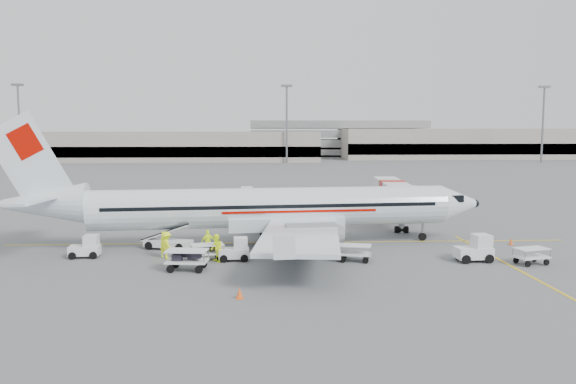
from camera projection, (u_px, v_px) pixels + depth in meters
name	position (u px, v px, depth m)	size (l,w,h in m)	color
ground	(289.00, 243.00, 44.11)	(360.00, 360.00, 0.00)	#56595B
stripe_lead	(289.00, 243.00, 44.11)	(44.00, 0.20, 0.01)	yellow
stripe_cross	(508.00, 264.00, 36.81)	(0.20, 20.00, 0.01)	yellow
terminal_west	(138.00, 147.00, 170.95)	(110.00, 22.00, 9.00)	gray
terminal_east	(474.00, 144.00, 190.86)	(90.00, 26.00, 10.00)	gray
parking_garage	(337.00, 138.00, 203.48)	(62.00, 24.00, 14.00)	slate
treeline	(267.00, 148.00, 217.66)	(300.00, 3.00, 6.00)	black
mast_west	(19.00, 124.00, 156.98)	(3.20, 1.20, 22.00)	slate
mast_center	(287.00, 125.00, 160.42)	(3.20, 1.20, 22.00)	slate
mast_east	(543.00, 125.00, 163.87)	(3.20, 1.20, 22.00)	slate
aircraft	(272.00, 181.00, 42.76)	(35.93, 28.16, 9.91)	white
jet_bridge	(392.00, 202.00, 53.83)	(2.90, 15.46, 4.06)	silver
belt_loader	(168.00, 233.00, 41.58)	(4.58, 1.72, 2.48)	silver
tug_fore	(474.00, 248.00, 37.59)	(2.36, 1.35, 1.82)	silver
tug_mid	(234.00, 249.00, 37.86)	(2.02, 1.16, 1.56)	silver
tug_aft	(84.00, 246.00, 38.76)	(2.03, 1.16, 1.57)	silver
cart_loaded_a	(207.00, 252.00, 37.92)	(2.16, 1.28, 1.13)	silver
cart_loaded_b	(187.00, 260.00, 35.08)	(2.55, 1.51, 1.33)	silver
cart_empty_a	(355.00, 253.00, 37.64)	(2.17, 1.28, 1.13)	silver
cart_empty_b	(531.00, 256.00, 36.75)	(2.12, 1.25, 1.11)	silver
cone_nose	(511.00, 241.00, 43.23)	(0.32, 0.32, 0.53)	#F65918
cone_port	(250.00, 216.00, 56.26)	(0.39, 0.39, 0.64)	#F65918
cone_stbd	(240.00, 293.00, 29.16)	(0.39, 0.39, 0.63)	#F65918
crew_a	(164.00, 244.00, 39.01)	(0.65, 0.42, 1.77)	#E4FF17
crew_b	(217.00, 248.00, 37.40)	(0.91, 0.71, 1.88)	#E4FF17
crew_c	(167.00, 245.00, 38.39)	(1.21, 0.70, 1.87)	#E4FF17
crew_d	(208.00, 242.00, 39.73)	(1.03, 0.43, 1.77)	#E4FF17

